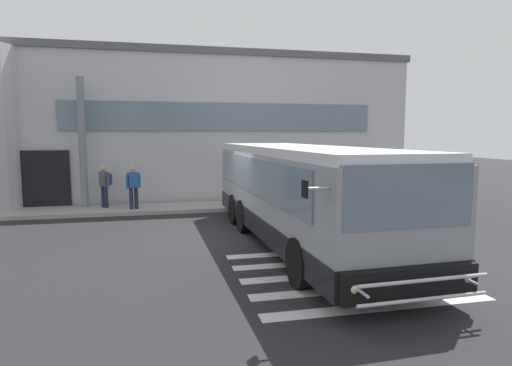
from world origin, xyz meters
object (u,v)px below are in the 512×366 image
(bus_main_foreground, at_px, (300,196))
(passenger_by_doorway, at_px, (133,185))
(entry_support_column, at_px, (82,143))
(passenger_near_column, at_px, (105,183))

(bus_main_foreground, xyz_separation_m, passenger_by_doorway, (-4.77, 5.99, -0.25))
(bus_main_foreground, relative_size, passenger_by_doorway, 6.32)
(entry_support_column, distance_m, passenger_by_doorway, 2.71)
(bus_main_foreground, distance_m, passenger_by_doorway, 7.66)
(bus_main_foreground, xyz_separation_m, passenger_near_column, (-5.89, 6.60, -0.22))
(passenger_by_doorway, bearing_deg, passenger_near_column, 151.39)
(entry_support_column, xyz_separation_m, bus_main_foreground, (6.71, -6.94, -1.38))
(passenger_near_column, relative_size, passenger_by_doorway, 1.00)
(bus_main_foreground, relative_size, passenger_near_column, 6.32)
(passenger_near_column, bearing_deg, passenger_by_doorway, -28.61)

